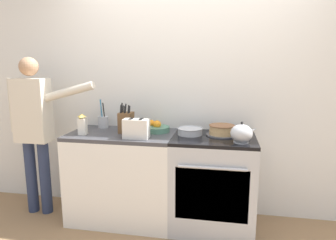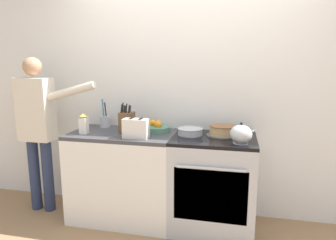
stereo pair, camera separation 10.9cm
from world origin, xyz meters
TOP-DOWN VIEW (x-y plane):
  - ground_plane at (0.00, 0.00)m, footprint 16.00×16.00m
  - wall_back at (0.00, 0.63)m, footprint 8.00×0.04m
  - counter_cabinet at (-0.64, 0.31)m, footprint 1.02×0.61m
  - stove_range at (0.26, 0.30)m, footprint 0.76×0.64m
  - layer_cake at (0.32, 0.38)m, footprint 0.30×0.30m
  - tea_kettle at (0.49, 0.15)m, footprint 0.23×0.19m
  - mixing_bowl at (0.03, 0.35)m, footprint 0.24×0.24m
  - knife_block at (-0.60, 0.33)m, footprint 0.13×0.14m
  - utensil_crock at (-0.91, 0.50)m, footprint 0.11×0.11m
  - fruit_bowl at (-0.32, 0.43)m, footprint 0.26×0.26m
  - toaster at (-0.44, 0.13)m, footprint 0.25×0.12m
  - milk_carton at (-0.98, 0.17)m, footprint 0.07×0.07m
  - person_baker at (-1.55, 0.26)m, footprint 0.92×0.20m

SIDE VIEW (x-z plane):
  - ground_plane at x=0.00m, z-range 0.00..0.00m
  - counter_cabinet at x=-0.64m, z-range 0.00..0.89m
  - stove_range at x=0.26m, z-range 0.00..0.89m
  - mixing_bowl at x=0.03m, z-range 0.89..0.96m
  - fruit_bowl at x=-0.32m, z-range 0.87..0.98m
  - layer_cake at x=0.32m, z-range 0.89..0.99m
  - utensil_crock at x=-0.91m, z-range 0.81..1.11m
  - person_baker at x=-1.55m, z-range 0.16..1.78m
  - tea_kettle at x=0.49m, z-range 0.88..1.06m
  - toaster at x=-0.44m, z-range 0.89..1.07m
  - milk_carton at x=-0.98m, z-range 0.89..1.09m
  - knife_block at x=-0.60m, z-range 0.85..1.14m
  - wall_back at x=0.00m, z-range 0.00..2.60m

